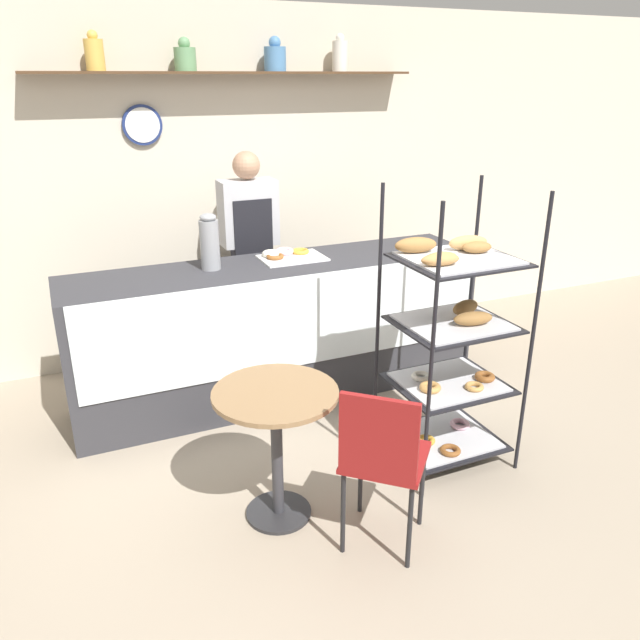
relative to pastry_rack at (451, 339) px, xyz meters
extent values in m
plane|color=gray|center=(-0.62, 0.05, -0.79)|extent=(14.00, 14.00, 0.00)
cube|color=beige|center=(-0.62, 2.21, 0.56)|extent=(10.00, 0.06, 2.70)
cube|color=#4C331E|center=(-0.62, 2.06, 1.42)|extent=(2.87, 0.24, 0.02)
cylinder|color=gold|center=(-1.56, 2.06, 1.52)|extent=(0.13, 0.13, 0.20)
sphere|color=gold|center=(-1.56, 2.06, 1.64)|extent=(0.07, 0.07, 0.07)
cylinder|color=#669966|center=(-0.95, 2.06, 1.50)|extent=(0.15, 0.15, 0.16)
sphere|color=#669966|center=(-0.95, 2.06, 1.61)|extent=(0.08, 0.08, 0.08)
cylinder|color=#4C7FB2|center=(-0.28, 2.06, 1.51)|extent=(0.16, 0.16, 0.17)
sphere|color=#4C7FB2|center=(-0.28, 2.06, 1.62)|extent=(0.09, 0.09, 0.09)
cylinder|color=silver|center=(0.26, 2.06, 1.53)|extent=(0.12, 0.12, 0.22)
sphere|color=silver|center=(0.26, 2.06, 1.66)|extent=(0.07, 0.07, 0.07)
cylinder|color=navy|center=(-1.28, 2.16, 1.06)|extent=(0.29, 0.03, 0.29)
cylinder|color=white|center=(-1.28, 2.14, 1.06)|extent=(0.25, 0.00, 0.25)
cube|color=#333338|center=(-0.62, 1.18, -0.29)|extent=(2.88, 0.64, 0.98)
cube|color=silver|center=(-0.62, 0.86, -0.12)|extent=(2.77, 0.01, 0.63)
cylinder|color=black|center=(-0.32, -0.29, 0.04)|extent=(0.02, 0.02, 1.65)
cylinder|color=black|center=(0.33, -0.29, 0.04)|extent=(0.02, 0.02, 1.65)
cylinder|color=black|center=(-0.32, 0.28, 0.04)|extent=(0.02, 0.02, 1.65)
cylinder|color=black|center=(0.33, 0.28, 0.04)|extent=(0.02, 0.02, 1.65)
cube|color=black|center=(0.00, 0.00, -0.67)|extent=(0.63, 0.55, 0.01)
cube|color=silver|center=(0.00, 0.00, -0.65)|extent=(0.55, 0.48, 0.01)
torus|color=gold|center=(-0.13, -0.02, -0.63)|extent=(0.11, 0.11, 0.03)
torus|color=#EAB2C1|center=(0.16, 0.06, -0.63)|extent=(0.12, 0.12, 0.03)
torus|color=brown|center=(-0.06, -0.17, -0.63)|extent=(0.12, 0.12, 0.03)
cube|color=black|center=(0.00, 0.00, -0.29)|extent=(0.63, 0.55, 0.01)
cube|color=silver|center=(0.00, 0.00, -0.28)|extent=(0.55, 0.48, 0.01)
torus|color=brown|center=(0.21, -0.07, -0.25)|extent=(0.12, 0.12, 0.04)
torus|color=tan|center=(-0.16, -0.06, -0.25)|extent=(0.12, 0.12, 0.04)
torus|color=tan|center=(0.08, -0.14, -0.26)|extent=(0.11, 0.11, 0.03)
torus|color=silver|center=(-0.13, 0.09, -0.26)|extent=(0.11, 0.11, 0.03)
cube|color=black|center=(0.00, 0.00, 0.09)|extent=(0.63, 0.55, 0.01)
cube|color=silver|center=(0.00, 0.00, 0.10)|extent=(0.55, 0.48, 0.01)
ellipsoid|color=olive|center=(0.07, -0.09, 0.14)|extent=(0.24, 0.13, 0.08)
ellipsoid|color=olive|center=(0.13, 0.06, 0.15)|extent=(0.20, 0.12, 0.09)
cube|color=black|center=(0.00, 0.00, 0.46)|extent=(0.63, 0.55, 0.01)
cube|color=silver|center=(0.00, 0.00, 0.48)|extent=(0.55, 0.48, 0.01)
ellipsoid|color=#B27F47|center=(-0.18, -0.10, 0.51)|extent=(0.22, 0.12, 0.06)
ellipsoid|color=tan|center=(0.13, 0.10, 0.52)|extent=(0.24, 0.11, 0.09)
ellipsoid|color=olive|center=(-0.17, 0.17, 0.53)|extent=(0.25, 0.15, 0.09)
ellipsoid|color=#B27F47|center=(-0.17, -0.09, 0.52)|extent=(0.20, 0.09, 0.07)
ellipsoid|color=olive|center=(0.14, 0.03, 0.51)|extent=(0.18, 0.12, 0.07)
cube|color=#282833|center=(-0.62, 1.79, -0.30)|extent=(0.25, 0.19, 0.98)
cube|color=#B2B2B7|center=(-0.62, 1.79, 0.43)|extent=(0.42, 0.22, 0.49)
cube|color=black|center=(-0.62, 1.67, 0.35)|extent=(0.30, 0.01, 0.41)
sphere|color=tan|center=(-0.62, 1.79, 0.78)|extent=(0.20, 0.20, 0.20)
cylinder|color=#262628|center=(-1.11, -0.11, -0.78)|extent=(0.35, 0.35, 0.02)
cylinder|color=#333338|center=(-1.11, -0.11, -0.42)|extent=(0.06, 0.06, 0.69)
cylinder|color=olive|center=(-1.11, -0.11, -0.06)|extent=(0.63, 0.63, 0.02)
cylinder|color=black|center=(-0.46, -0.48, -0.55)|extent=(0.02, 0.02, 0.46)
cylinder|color=black|center=(-0.70, -0.26, -0.55)|extent=(0.02, 0.02, 0.46)
cylinder|color=black|center=(-0.68, -0.72, -0.55)|extent=(0.02, 0.02, 0.46)
cylinder|color=black|center=(-0.92, -0.50, -0.55)|extent=(0.02, 0.02, 0.46)
cube|color=maroon|center=(-0.69, -0.49, -0.31)|extent=(0.54, 0.54, 0.03)
cube|color=maroon|center=(-0.81, -0.62, -0.10)|extent=(0.29, 0.27, 0.40)
cylinder|color=gray|center=(-1.06, 1.25, 0.36)|extent=(0.13, 0.13, 0.33)
ellipsoid|color=gray|center=(-1.06, 1.25, 0.54)|extent=(0.11, 0.11, 0.05)
cube|color=white|center=(-0.48, 1.26, 0.20)|extent=(0.45, 0.31, 0.01)
torus|color=#EAB2C1|center=(-0.50, 1.36, 0.23)|extent=(0.13, 0.13, 0.04)
torus|color=silver|center=(-0.60, 1.34, 0.23)|extent=(0.13, 0.13, 0.04)
torus|color=gold|center=(-0.38, 1.33, 0.22)|extent=(0.12, 0.12, 0.03)
torus|color=brown|center=(-0.60, 1.27, 0.22)|extent=(0.12, 0.12, 0.03)
camera|label=1|loc=(-2.00, -2.69, 1.41)|focal=35.00mm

